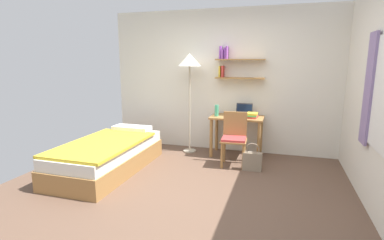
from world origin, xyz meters
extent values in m
plane|color=brown|center=(0.00, 0.00, 0.00)|extent=(5.28, 5.28, 0.00)
cube|color=silver|center=(0.00, 2.02, 1.30)|extent=(4.40, 0.05, 2.60)
cube|color=#9E703D|center=(0.27, 1.89, 1.38)|extent=(0.87, 0.22, 0.02)
cube|color=gold|center=(-0.09, 1.91, 1.49)|extent=(0.03, 0.17, 0.20)
cube|color=#D13D38|center=(-0.05, 1.92, 1.49)|extent=(0.03, 0.14, 0.20)
cube|color=#9E703D|center=(0.27, 1.89, 1.70)|extent=(0.87, 0.22, 0.02)
cube|color=purple|center=(-0.09, 1.92, 1.82)|extent=(0.03, 0.14, 0.22)
cube|color=purple|center=(-0.05, 1.91, 1.79)|extent=(0.03, 0.17, 0.17)
cube|color=purple|center=(-0.01, 1.92, 1.81)|extent=(0.02, 0.14, 0.20)
cube|color=purple|center=(0.03, 1.90, 1.82)|extent=(0.03, 0.17, 0.22)
cube|color=gray|center=(1.96, 0.45, 1.35)|extent=(0.03, 0.28, 1.29)
cube|color=#9E703D|center=(-1.51, 0.37, 0.14)|extent=(0.94, 2.00, 0.28)
cube|color=silver|center=(-1.51, 0.37, 0.36)|extent=(0.91, 1.94, 0.16)
cube|color=gold|center=(-1.51, 0.25, 0.46)|extent=(0.96, 1.64, 0.04)
cube|color=white|center=(-1.51, 1.15, 0.49)|extent=(0.66, 0.28, 0.10)
cube|color=#9E703D|center=(0.27, 1.70, 0.70)|extent=(0.92, 0.54, 0.03)
cylinder|color=#9E703D|center=(-0.14, 1.48, 0.34)|extent=(0.06, 0.06, 0.68)
cylinder|color=#9E703D|center=(0.68, 1.48, 0.34)|extent=(0.06, 0.06, 0.68)
cylinder|color=#9E703D|center=(-0.14, 1.92, 0.34)|extent=(0.06, 0.06, 0.68)
cylinder|color=#9E703D|center=(0.68, 1.92, 0.34)|extent=(0.06, 0.06, 0.68)
cube|color=#9E703D|center=(0.31, 1.15, 0.42)|extent=(0.43, 0.42, 0.03)
cube|color=#B23838|center=(0.31, 1.15, 0.45)|extent=(0.40, 0.39, 0.04)
cube|color=#9E703D|center=(0.30, 1.33, 0.67)|extent=(0.39, 0.06, 0.39)
cylinder|color=#9E703D|center=(0.15, 0.98, 0.20)|extent=(0.04, 0.04, 0.41)
cylinder|color=#9E703D|center=(0.49, 1.00, 0.20)|extent=(0.04, 0.04, 0.41)
cylinder|color=#9E703D|center=(0.13, 1.30, 0.20)|extent=(0.04, 0.04, 0.41)
cylinder|color=#9E703D|center=(0.46, 1.32, 0.20)|extent=(0.04, 0.04, 0.41)
cylinder|color=#B2A893|center=(-0.60, 1.67, 0.01)|extent=(0.24, 0.24, 0.02)
cylinder|color=#B2A893|center=(-0.60, 1.67, 0.80)|extent=(0.03, 0.03, 1.56)
cone|color=silver|center=(-0.60, 1.67, 1.70)|extent=(0.41, 0.41, 0.22)
cube|color=#2D2D33|center=(0.38, 1.73, 0.72)|extent=(0.30, 0.23, 0.01)
cube|color=#2D2D33|center=(0.38, 1.82, 0.83)|extent=(0.29, 0.07, 0.21)
cube|color=black|center=(0.38, 1.81, 0.83)|extent=(0.26, 0.06, 0.18)
cylinder|color=#42A87F|center=(-0.09, 1.63, 0.81)|extent=(0.07, 0.07, 0.20)
cube|color=#D13D38|center=(0.54, 1.67, 0.73)|extent=(0.19, 0.25, 0.03)
cube|color=#4CA856|center=(0.54, 1.66, 0.75)|extent=(0.16, 0.22, 0.02)
cube|color=gold|center=(0.53, 1.67, 0.78)|extent=(0.18, 0.23, 0.03)
cube|color=gray|center=(0.62, 1.03, 0.14)|extent=(0.29, 0.12, 0.29)
torus|color=gray|center=(0.62, 1.03, 0.34)|extent=(0.20, 0.02, 0.20)
camera|label=1|loc=(1.01, -3.41, 1.67)|focal=27.59mm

